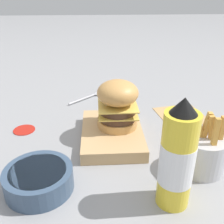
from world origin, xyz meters
TOP-DOWN VIEW (x-y plane):
  - ground_plane at (0.00, 0.00)m, footprint 6.00×6.00m
  - serving_board at (-0.03, 0.07)m, footprint 0.23×0.16m
  - burger at (-0.05, 0.08)m, footprint 0.11×0.11m
  - ketchup_bottle at (0.20, 0.17)m, footprint 0.06×0.06m
  - fries_basket at (0.11, 0.26)m, footprint 0.10×0.10m
  - side_bowl at (0.15, -0.10)m, footprint 0.14×0.14m
  - spoon at (-0.33, 0.01)m, footprint 0.12×0.13m
  - ketchup_puddle at (-0.09, -0.19)m, footprint 0.06×0.06m
  - parchment_square at (-0.16, 0.30)m, footprint 0.17×0.17m

SIDE VIEW (x-z plane):
  - ground_plane at x=0.00m, z-range 0.00..0.00m
  - parchment_square at x=-0.16m, z-range 0.00..0.00m
  - ketchup_puddle at x=-0.09m, z-range 0.00..0.00m
  - spoon at x=-0.33m, z-range 0.00..0.01m
  - serving_board at x=-0.03m, z-range 0.00..0.03m
  - side_bowl at x=0.15m, z-range 0.00..0.05m
  - fries_basket at x=0.11m, z-range -0.03..0.12m
  - burger at x=-0.05m, z-range 0.03..0.16m
  - ketchup_bottle at x=0.20m, z-range -0.01..0.21m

